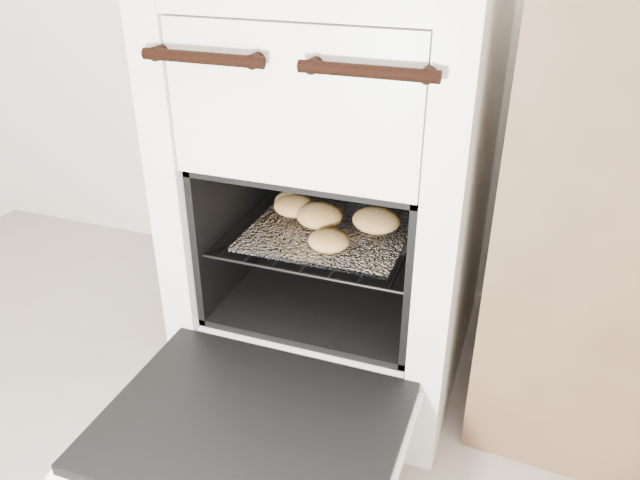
# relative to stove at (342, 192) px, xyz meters

# --- Properties ---
(stove) EXTENTS (0.57, 0.64, 0.88)m
(stove) POSITION_rel_stove_xyz_m (0.00, 0.00, 0.00)
(stove) COLOR white
(stove) RESTS_ON ground
(oven_door) EXTENTS (0.51, 0.40, 0.04)m
(oven_door) POSITION_rel_stove_xyz_m (0.00, -0.48, -0.24)
(oven_door) COLOR black
(oven_door) RESTS_ON stove
(oven_rack) EXTENTS (0.42, 0.40, 0.01)m
(oven_rack) POSITION_rel_stove_xyz_m (-0.00, -0.06, -0.06)
(oven_rack) COLOR black
(oven_rack) RESTS_ON stove
(foil_sheet) EXTENTS (0.32, 0.29, 0.01)m
(foil_sheet) POSITION_rel_stove_xyz_m (0.00, -0.08, -0.06)
(foil_sheet) COLOR white
(foil_sheet) RESTS_ON oven_rack
(baked_rolls) EXTENTS (0.31, 0.25, 0.05)m
(baked_rolls) POSITION_rel_stove_xyz_m (-0.01, -0.06, -0.03)
(baked_rolls) COLOR #DAAE57
(baked_rolls) RESTS_ON foil_sheet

